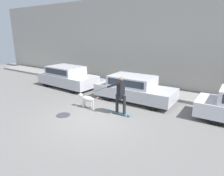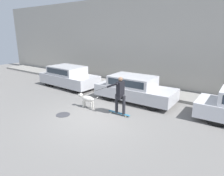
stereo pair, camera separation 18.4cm
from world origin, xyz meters
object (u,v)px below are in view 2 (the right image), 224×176
object	(u,v)px
parked_car_1	(134,89)
skateboarder	(120,94)
fire_hydrant	(53,74)
dog	(87,99)
parked_car_0	(69,77)

from	to	relation	value
parked_car_1	skateboarder	distance (m)	2.10
parked_car_1	fire_hydrant	world-z (taller)	parked_car_1
parked_car_1	dog	xyz separation A→B (m)	(-1.34, -2.22, -0.21)
dog	skateboarder	xyz separation A→B (m)	(1.77, 0.19, 0.53)
dog	skateboarder	world-z (taller)	skateboarder
parked_car_0	dog	xyz separation A→B (m)	(3.67, -2.22, -0.22)
parked_car_0	dog	bearing A→B (deg)	-29.00
skateboarder	fire_hydrant	xyz separation A→B (m)	(-8.10, 2.89, -0.57)
fire_hydrant	dog	bearing A→B (deg)	-25.93
parked_car_0	skateboarder	size ratio (longest dim) A/B	1.59
parked_car_0	skateboarder	world-z (taller)	skateboarder
fire_hydrant	parked_car_0	bearing A→B (deg)	-17.88
parked_car_0	parked_car_1	size ratio (longest dim) A/B	0.99
parked_car_1	fire_hydrant	size ratio (longest dim) A/B	5.30
skateboarder	fire_hydrant	world-z (taller)	skateboarder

